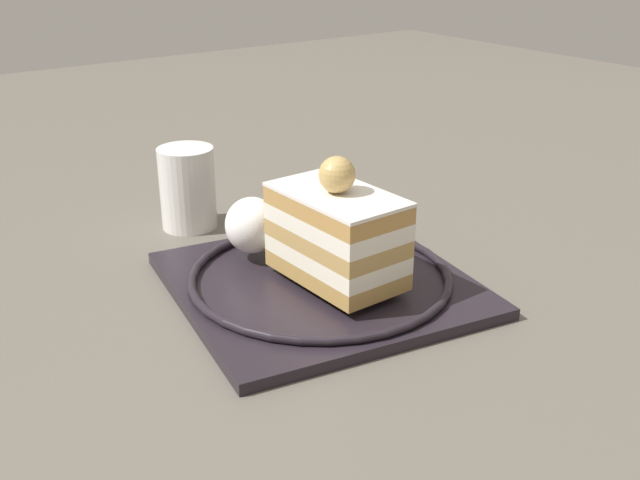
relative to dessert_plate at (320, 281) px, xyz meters
The scene contains 6 objects.
ground_plane 0.02m from the dessert_plate, 137.12° to the right, with size 2.40×2.40×0.00m, color #5B544B.
dessert_plate is the anchor object (origin of this frame).
cake_slice 0.05m from the dessert_plate, 71.88° to the right, with size 0.07×0.12×0.11m.
whipped_cream_dollop 0.08m from the dessert_plate, 108.78° to the left, with size 0.05×0.05×0.05m, color white.
fork 0.10m from the dessert_plate, 12.19° to the left, with size 0.10×0.09×0.00m.
drink_glass_near 0.20m from the dessert_plate, 97.06° to the left, with size 0.06×0.06×0.09m.
Camera 1 is at (-0.33, -0.46, 0.30)m, focal length 42.25 mm.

